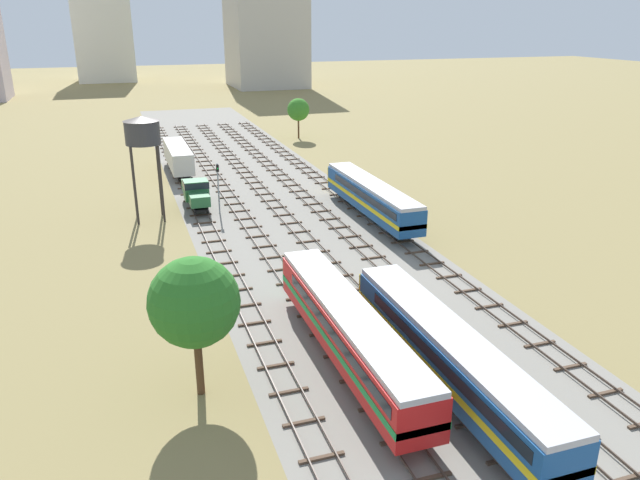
{
  "coord_description": "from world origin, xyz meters",
  "views": [
    {
      "loc": [
        -16.69,
        -6.94,
        20.63
      ],
      "look_at": [
        0.0,
        42.8,
        1.5
      ],
      "focal_mm": 34.24,
      "sensor_mm": 36.0,
      "label": 1
    }
  ],
  "objects_px": {
    "diesel_railcar_centre_right_mid": "(371,196)",
    "signal_post_nearest": "(218,182)",
    "diesel_railcar_centre_left_nearest": "(450,354)",
    "water_tower": "(142,133)",
    "shunter_loco_far_left_midfar": "(196,191)",
    "freight_boxcar_far_left_far": "(178,156)",
    "diesel_railcar_left_near": "(348,328)"
  },
  "relations": [
    {
      "from": "diesel_railcar_centre_left_nearest",
      "to": "water_tower",
      "type": "height_order",
      "value": "water_tower"
    },
    {
      "from": "diesel_railcar_centre_left_nearest",
      "to": "freight_boxcar_far_left_far",
      "type": "distance_m",
      "value": 60.51
    },
    {
      "from": "diesel_railcar_centre_left_nearest",
      "to": "diesel_railcar_centre_right_mid",
      "type": "height_order",
      "value": "same"
    },
    {
      "from": "shunter_loco_far_left_midfar",
      "to": "signal_post_nearest",
      "type": "bearing_deg",
      "value": -52.1
    },
    {
      "from": "freight_boxcar_far_left_far",
      "to": "water_tower",
      "type": "distance_m",
      "value": 22.36
    },
    {
      "from": "water_tower",
      "to": "signal_post_nearest",
      "type": "distance_m",
      "value": 9.54
    },
    {
      "from": "shunter_loco_far_left_midfar",
      "to": "diesel_railcar_centre_left_nearest",
      "type": "bearing_deg",
      "value": -78.23
    },
    {
      "from": "diesel_railcar_left_near",
      "to": "diesel_railcar_centre_right_mid",
      "type": "xyz_separation_m",
      "value": [
        13.12,
        27.18,
        0.0
      ]
    },
    {
      "from": "signal_post_nearest",
      "to": "water_tower",
      "type": "bearing_deg",
      "value": 178.79
    },
    {
      "from": "signal_post_nearest",
      "to": "diesel_railcar_centre_left_nearest",
      "type": "bearing_deg",
      "value": -80.49
    },
    {
      "from": "diesel_railcar_left_near",
      "to": "water_tower",
      "type": "distance_m",
      "value": 36.57
    },
    {
      "from": "shunter_loco_far_left_midfar",
      "to": "signal_post_nearest",
      "type": "height_order",
      "value": "signal_post_nearest"
    },
    {
      "from": "diesel_railcar_left_near",
      "to": "water_tower",
      "type": "xyz_separation_m",
      "value": [
        -9.7,
        34.59,
        6.87
      ]
    },
    {
      "from": "diesel_railcar_centre_right_mid",
      "to": "shunter_loco_far_left_midfar",
      "type": "bearing_deg",
      "value": 150.1
    },
    {
      "from": "diesel_railcar_centre_left_nearest",
      "to": "signal_post_nearest",
      "type": "distance_m",
      "value": 39.72
    },
    {
      "from": "diesel_railcar_centre_right_mid",
      "to": "diesel_railcar_centre_left_nearest",
      "type": "bearing_deg",
      "value": -105.32
    },
    {
      "from": "diesel_railcar_left_near",
      "to": "signal_post_nearest",
      "type": "relative_size",
      "value": 3.6
    },
    {
      "from": "freight_boxcar_far_left_far",
      "to": "water_tower",
      "type": "height_order",
      "value": "water_tower"
    },
    {
      "from": "diesel_railcar_centre_right_mid",
      "to": "signal_post_nearest",
      "type": "distance_m",
      "value": 16.96
    },
    {
      "from": "diesel_railcar_centre_right_mid",
      "to": "freight_boxcar_far_left_far",
      "type": "distance_m",
      "value": 32.97
    },
    {
      "from": "water_tower",
      "to": "signal_post_nearest",
      "type": "relative_size",
      "value": 1.96
    },
    {
      "from": "shunter_loco_far_left_midfar",
      "to": "freight_boxcar_far_left_far",
      "type": "relative_size",
      "value": 0.6
    },
    {
      "from": "water_tower",
      "to": "diesel_railcar_left_near",
      "type": "bearing_deg",
      "value": -74.33
    },
    {
      "from": "diesel_railcar_centre_right_mid",
      "to": "signal_post_nearest",
      "type": "xyz_separation_m",
      "value": [
        -15.3,
        7.25,
        1.0
      ]
    },
    {
      "from": "diesel_railcar_centre_right_mid",
      "to": "shunter_loco_far_left_midfar",
      "type": "xyz_separation_m",
      "value": [
        -17.49,
        10.06,
        -0.59
      ]
    },
    {
      "from": "freight_boxcar_far_left_far",
      "to": "water_tower",
      "type": "bearing_deg",
      "value": -104.56
    },
    {
      "from": "shunter_loco_far_left_midfar",
      "to": "diesel_railcar_left_near",
      "type": "bearing_deg",
      "value": -83.3
    },
    {
      "from": "water_tower",
      "to": "signal_post_nearest",
      "type": "bearing_deg",
      "value": -1.21
    },
    {
      "from": "diesel_railcar_centre_right_mid",
      "to": "signal_post_nearest",
      "type": "height_order",
      "value": "signal_post_nearest"
    },
    {
      "from": "diesel_railcar_centre_right_mid",
      "to": "signal_post_nearest",
      "type": "bearing_deg",
      "value": 154.66
    },
    {
      "from": "diesel_railcar_left_near",
      "to": "freight_boxcar_far_left_far",
      "type": "distance_m",
      "value": 55.31
    },
    {
      "from": "diesel_railcar_left_near",
      "to": "shunter_loco_far_left_midfar",
      "type": "height_order",
      "value": "diesel_railcar_left_near"
    }
  ]
}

